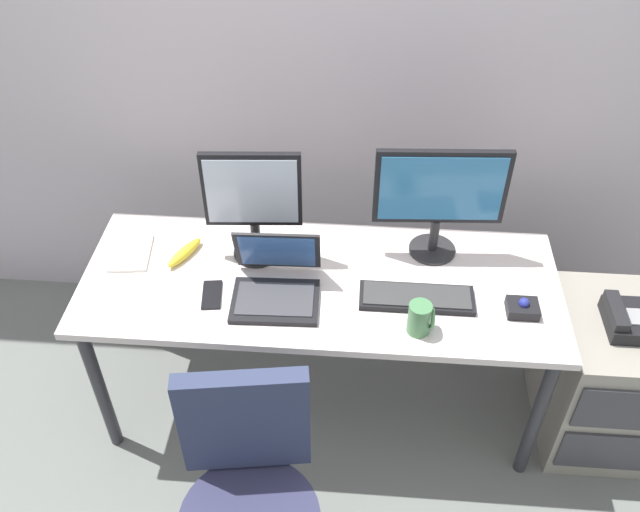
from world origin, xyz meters
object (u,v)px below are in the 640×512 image
Objects in this scene: office_chair at (251,512)px; cell_phone at (212,295)px; file_cabinet at (603,376)px; desk_phone at (628,319)px; trackball_mouse at (523,308)px; keyboard at (417,298)px; coffee_mug at (420,318)px; monitor_main at (440,195)px; paper_notepad at (131,253)px; monitor_side at (253,199)px; banana at (185,253)px; laptop at (276,282)px.

office_chair is 0.75m from cell_phone.
desk_phone reaches higher than file_cabinet.
keyboard is at bearing 175.07° from trackball_mouse.
keyboard is at bearing -178.46° from desk_phone.
keyboard is 3.42× the size of coffee_mug.
monitor_main is 2.32× the size of paper_notepad.
office_chair is 0.92m from keyboard.
paper_notepad is (-0.58, 0.85, 0.32)m from office_chair.
monitor_side is 2.40× the size of banana.
paper_notepad is 0.41m from cell_phone.
desk_phone is 1.42m from monitor_side.
monitor_side is at bearing 161.05° from keyboard.
coffee_mug is at bearing -16.07° from cell_phone.
coffee_mug reaches higher than keyboard.
monitor_side reaches higher than trackball_mouse.
office_chair is 0.98m from banana.
monitor_side is 0.37m from banana.
trackball_mouse is 0.38m from coffee_mug.
trackball_mouse is 1.48m from paper_notepad.
desk_phone is at bearing 28.75° from office_chair.
monitor_main is at bearing 81.24° from coffee_mug.
banana is at bearing 175.42° from file_cabinet.
monitor_main reaches higher than laptop.
laptop is at bearing 164.17° from coffee_mug.
trackball_mouse is (0.88, 0.65, 0.33)m from office_chair.
office_chair is (-1.29, -0.72, 0.10)m from file_cabinet.
monitor_main is 1.20m from paper_notepad.
cell_phone is at bearing 171.42° from coffee_mug.
banana is (-0.27, -0.04, -0.24)m from monitor_side.
trackball_mouse is (-0.41, -0.07, 0.43)m from file_cabinet.
laptop is (-0.57, -0.28, -0.22)m from monitor_main.
banana is at bearing 170.84° from trackball_mouse.
cell_phone is at bearing -54.61° from banana.
laptop is 1.54× the size of paper_notepad.
monitor_side is 1.11× the size of keyboard.
cell_phone is (-0.74, 0.11, -0.06)m from coffee_mug.
monitor_main is at bearing 13.54° from cell_phone.
coffee_mug reaches higher than banana.
office_chair is at bearing -84.12° from monitor_side.
laptop is at bearing -154.24° from monitor_main.
keyboard is 3.73× the size of trackball_mouse.
desk_phone is 1.67× the size of coffee_mug.
trackball_mouse is at bearing -9.16° from banana.
office_chair reaches higher than coffee_mug.
desk_phone is 1.05× the size of banana.
file_cabinet is at bearing -4.58° from banana.
paper_notepad is (-1.16, -0.11, -0.27)m from monitor_main.
monitor_main is at bearing 5.38° from paper_notepad.
desk_phone is at bearing -7.80° from monitor_side.
banana is (-0.88, 0.17, 0.01)m from keyboard.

